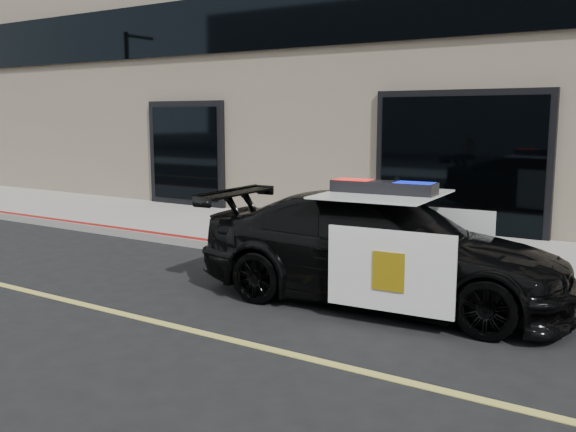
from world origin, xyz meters
The scene contains 4 objects.
ground centered at (0.00, 0.00, 0.00)m, with size 120.00×120.00×0.00m, color black.
sidewalk_n centered at (0.00, 5.25, 0.07)m, with size 60.00×3.50×0.15m, color gray.
police_car centered at (-0.40, 2.21, 0.70)m, with size 2.69×5.09×1.57m.
fire_hydrant centered at (-3.26, 4.58, 0.52)m, with size 0.35×0.49×0.78m.
Camera 1 is at (3.00, -5.16, 2.37)m, focal length 40.00 mm.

